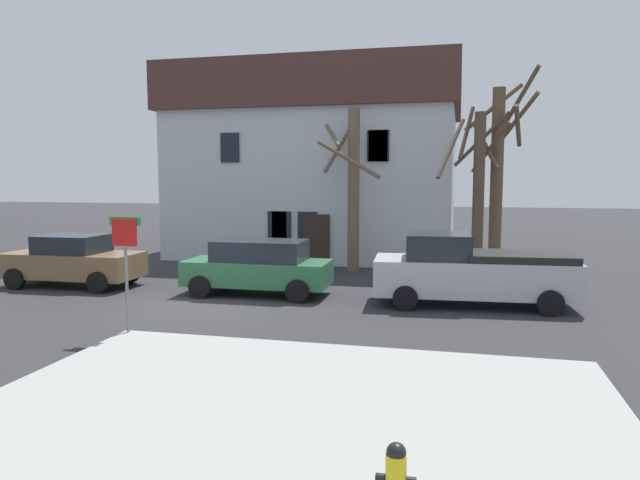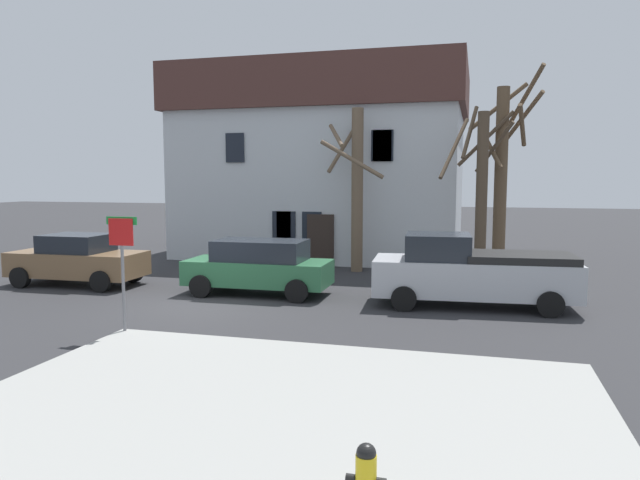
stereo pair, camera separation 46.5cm
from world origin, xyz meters
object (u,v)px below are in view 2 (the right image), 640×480
at_px(tree_bare_near, 356,185).
at_px(street_sign_pole, 122,253).
at_px(tree_bare_mid, 480,189).
at_px(tree_bare_far, 502,173).
at_px(fire_hydrant, 366,476).
at_px(building_main, 326,162).
at_px(car_green_wagon, 259,266).
at_px(car_brown_sedan, 78,260).
at_px(pickup_truck_silver, 472,272).

xyz_separation_m(tree_bare_near, street_sign_pole, (-3.18, -10.37, -1.41)).
bearing_deg(tree_bare_mid, tree_bare_far, 56.14).
xyz_separation_m(tree_bare_mid, fire_hydrant, (-1.12, -14.63, -2.69)).
distance_m(building_main, fire_hydrant, 22.22).
height_order(building_main, street_sign_pole, building_main).
bearing_deg(tree_bare_far, car_green_wagon, -145.96).
bearing_deg(car_brown_sedan, car_green_wagon, 0.77).
relative_size(tree_bare_near, street_sign_pole, 2.41).
bearing_deg(tree_bare_far, tree_bare_mid, -123.86).
bearing_deg(tree_bare_mid, street_sign_pole, -130.58).
relative_size(building_main, tree_bare_near, 1.97).
height_order(tree_bare_far, car_green_wagon, tree_bare_far).
distance_m(tree_bare_far, car_green_wagon, 9.16).
xyz_separation_m(tree_bare_mid, car_green_wagon, (-6.47, -3.77, -2.31)).
bearing_deg(street_sign_pole, tree_bare_mid, 49.42).
bearing_deg(car_brown_sedan, street_sign_pole, -44.81).
height_order(tree_bare_mid, street_sign_pole, tree_bare_mid).
bearing_deg(tree_bare_near, pickup_truck_silver, -49.98).
bearing_deg(car_brown_sedan, fire_hydrant, -42.51).
relative_size(tree_bare_mid, street_sign_pole, 2.22).
relative_size(tree_bare_mid, tree_bare_far, 0.81).
xyz_separation_m(car_brown_sedan, pickup_truck_silver, (12.68, 0.07, 0.12)).
xyz_separation_m(tree_bare_near, car_brown_sedan, (-8.34, -5.24, -2.45)).
distance_m(car_brown_sedan, car_green_wagon, 6.40).
distance_m(car_brown_sedan, street_sign_pole, 7.36).
xyz_separation_m(car_brown_sedan, car_green_wagon, (6.40, 0.09, 0.03)).
bearing_deg(tree_bare_far, car_brown_sedan, -159.98).
height_order(tree_bare_mid, car_green_wagon, tree_bare_mid).
relative_size(tree_bare_far, car_brown_sedan, 1.67).
relative_size(building_main, fire_hydrant, 17.57).
distance_m(tree_bare_mid, car_brown_sedan, 13.64).
xyz_separation_m(pickup_truck_silver, street_sign_pole, (-7.52, -5.20, 0.92)).
bearing_deg(street_sign_pole, building_main, 87.41).
relative_size(tree_bare_near, pickup_truck_silver, 1.16).
relative_size(building_main, tree_bare_far, 1.74).
distance_m(car_brown_sedan, fire_hydrant, 15.95).
bearing_deg(building_main, pickup_truck_silver, -56.36).
relative_size(tree_bare_mid, car_green_wagon, 1.35).
height_order(car_green_wagon, pickup_truck_silver, pickup_truck_silver).
height_order(car_green_wagon, street_sign_pole, street_sign_pole).
bearing_deg(street_sign_pole, car_brown_sedan, 135.19).
bearing_deg(fire_hydrant, tree_bare_far, 83.27).
xyz_separation_m(tree_bare_near, fire_hydrant, (3.41, -16.01, -2.81)).
bearing_deg(tree_bare_far, pickup_truck_silver, -100.71).
bearing_deg(car_brown_sedan, tree_bare_mid, 16.69).
distance_m(tree_bare_mid, fire_hydrant, 14.92).
xyz_separation_m(tree_bare_mid, car_brown_sedan, (-12.87, -3.86, -2.34)).
xyz_separation_m(car_green_wagon, fire_hydrant, (5.36, -10.86, -0.38)).
bearing_deg(pickup_truck_silver, building_main, 123.64).
distance_m(tree_bare_far, fire_hydrant, 16.17).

